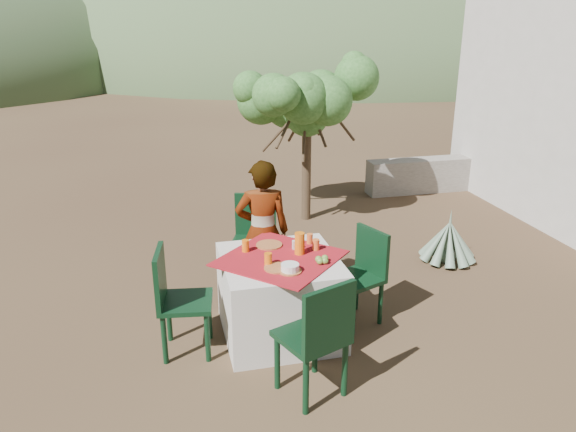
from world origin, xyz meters
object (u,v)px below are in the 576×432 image
(chair_right, at_px, (362,272))
(chair_near, at_px, (318,335))
(shrub_tree, at_px, (310,107))
(person, at_px, (263,232))
(chair_far, at_px, (254,235))
(chair_left, at_px, (176,297))
(juice_pitcher, at_px, (300,243))
(table, at_px, (280,296))
(agave, at_px, (448,242))

(chair_right, bearing_deg, chair_near, -56.99)
(shrub_tree, bearing_deg, person, -116.21)
(chair_far, distance_m, chair_left, 1.50)
(chair_right, relative_size, person, 0.61)
(chair_left, xyz_separation_m, person, (0.91, 0.78, 0.21))
(person, distance_m, shrub_tree, 2.68)
(chair_far, distance_m, chair_right, 1.35)
(juice_pitcher, bearing_deg, shrub_tree, 72.71)
(table, xyz_separation_m, chair_far, (-0.03, 1.13, 0.16))
(chair_right, distance_m, agave, 1.84)
(chair_far, height_order, shrub_tree, shrub_tree)
(chair_far, relative_size, person, 0.66)
(table, bearing_deg, chair_right, 4.89)
(juice_pitcher, bearing_deg, agave, 27.02)
(chair_far, distance_m, juice_pitcher, 1.16)
(chair_left, relative_size, shrub_tree, 0.47)
(table, bearing_deg, person, 91.59)
(person, xyz_separation_m, juice_pitcher, (0.21, -0.66, 0.12))
(chair_near, relative_size, juice_pitcher, 4.99)
(table, height_order, juice_pitcher, juice_pitcher)
(juice_pitcher, bearing_deg, chair_right, 2.60)
(chair_near, distance_m, juice_pitcher, 1.06)
(table, xyz_separation_m, chair_right, (0.81, 0.07, 0.12))
(chair_near, bearing_deg, chair_right, -147.16)
(chair_far, relative_size, chair_right, 1.07)
(agave, distance_m, juice_pitcher, 2.45)
(chair_far, bearing_deg, shrub_tree, 78.73)
(chair_near, bearing_deg, table, -107.53)
(chair_near, xyz_separation_m, person, (-0.09, 1.67, 0.19))
(chair_near, bearing_deg, person, -108.58)
(chair_near, height_order, chair_right, chair_near)
(agave, bearing_deg, chair_far, 179.71)
(chair_left, height_order, agave, chair_left)
(table, xyz_separation_m, person, (-0.02, 0.70, 0.36))
(chair_far, height_order, chair_left, chair_far)
(table, bearing_deg, chair_far, 91.67)
(chair_right, bearing_deg, person, -148.68)
(chair_far, xyz_separation_m, chair_right, (0.84, -1.06, -0.03))
(chair_right, bearing_deg, agave, 103.69)
(chair_far, bearing_deg, person, -67.96)
(table, bearing_deg, chair_near, -85.91)
(shrub_tree, bearing_deg, chair_left, -123.56)
(chair_near, relative_size, person, 0.67)
(chair_left, bearing_deg, juice_pitcher, -75.67)
(agave, relative_size, juice_pitcher, 3.61)
(chair_far, distance_m, chair_near, 2.10)
(table, relative_size, person, 0.88)
(shrub_tree, distance_m, agave, 2.59)
(table, relative_size, chair_near, 1.31)
(chair_right, xyz_separation_m, juice_pitcher, (-0.62, -0.03, 0.36))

